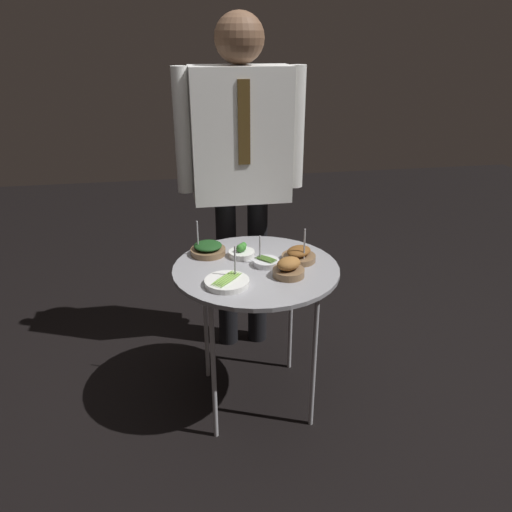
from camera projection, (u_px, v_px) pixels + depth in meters
ground_plane at (256, 398)px, 2.37m from camera, size 8.00×8.00×0.00m
serving_cart at (256, 277)px, 2.11m from camera, size 0.70×0.70×0.69m
bowl_asparagus_front_center at (266, 262)px, 2.10m from camera, size 0.11×0.11×0.13m
bowl_broccoli_front_left at (242, 251)px, 2.18m from camera, size 0.11×0.11×0.06m
bowl_asparagus_near_rim at (227, 282)px, 1.93m from camera, size 0.18×0.18×0.15m
bowl_roast_back_right at (289, 268)px, 2.00m from camera, size 0.13×0.13×0.08m
bowl_roast_mid_left at (299, 255)px, 2.13m from camera, size 0.15×0.15×0.16m
bowl_spinach_front_right at (208, 249)px, 2.20m from camera, size 0.16×0.16×0.16m
waiter_figure at (241, 152)px, 2.39m from camera, size 0.62×0.23×1.68m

